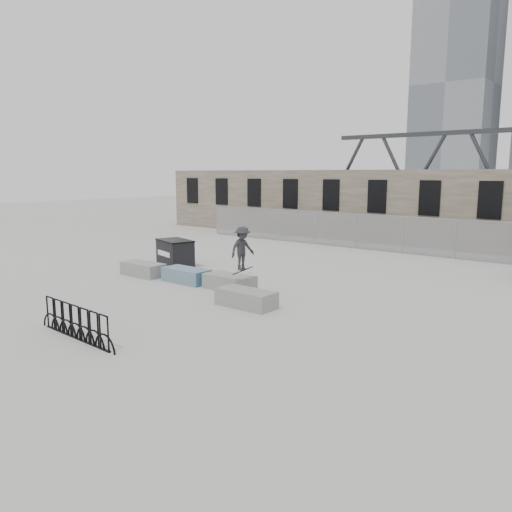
{
  "coord_description": "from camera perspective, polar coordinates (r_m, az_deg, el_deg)",
  "views": [
    {
      "loc": [
        13.36,
        -13.22,
        4.31
      ],
      "look_at": [
        2.04,
        0.79,
        1.3
      ],
      "focal_mm": 35.0,
      "sensor_mm": 36.0,
      "label": 1
    }
  ],
  "objects": [
    {
      "name": "bike_rack",
      "position": [
        13.97,
        -19.92,
        -7.19
      ],
      "size": [
        3.59,
        0.2,
        0.9
      ],
      "rotation": [
        0.0,
        0.0,
        -0.04
      ],
      "color": "black",
      "rests_on": "ground"
    },
    {
      "name": "planter_offset",
      "position": [
        16.26,
        -1.13,
        -4.78
      ],
      "size": [
        2.0,
        0.9,
        0.56
      ],
      "color": "gray",
      "rests_on": "ground"
    },
    {
      "name": "skateboarder",
      "position": [
        17.32,
        -1.57,
        0.86
      ],
      "size": [
        0.76,
        1.06,
        1.73
      ],
      "rotation": [
        0.0,
        0.0,
        1.41
      ],
      "color": "#272729",
      "rests_on": "ground"
    },
    {
      "name": "dumpster",
      "position": [
        23.52,
        -9.23,
        0.36
      ],
      "size": [
        2.15,
        1.65,
        1.25
      ],
      "rotation": [
        0.0,
        0.0,
        -0.29
      ],
      "color": "black",
      "rests_on": "ground"
    },
    {
      "name": "planter_center_right",
      "position": [
        18.65,
        -3.06,
        -2.94
      ],
      "size": [
        2.0,
        0.9,
        0.56
      ],
      "color": "gray",
      "rests_on": "ground"
    },
    {
      "name": "planter_far_left",
      "position": [
        21.64,
        -12.78,
        -1.42
      ],
      "size": [
        2.0,
        0.9,
        0.56
      ],
      "color": "gray",
      "rests_on": "ground"
    },
    {
      "name": "ground",
      "position": [
        19.29,
        -6.21,
        -3.49
      ],
      "size": [
        120.0,
        120.0,
        0.0
      ],
      "primitive_type": "plane",
      "color": "#AEADA9",
      "rests_on": "ground"
    },
    {
      "name": "planter_center_left",
      "position": [
        20.04,
        -7.98,
        -2.14
      ],
      "size": [
        2.0,
        0.9,
        0.56
      ],
      "color": "#2B6083",
      "rests_on": "ground"
    },
    {
      "name": "chainlink_fence",
      "position": [
        29.17,
        11.44,
        2.85
      ],
      "size": [
        22.06,
        0.06,
        2.02
      ],
      "color": "gray",
      "rests_on": "ground"
    },
    {
      "name": "stone_wall",
      "position": [
        32.42,
        14.59,
        5.54
      ],
      "size": [
        36.0,
        2.58,
        4.5
      ],
      "color": "#675C4C",
      "rests_on": "ground"
    }
  ]
}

